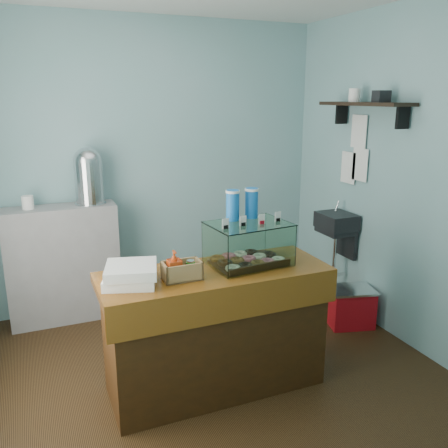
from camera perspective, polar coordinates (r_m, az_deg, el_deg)
name	(u,v)px	position (r m, az deg, el deg)	size (l,w,h in m)	color
ground	(204,368)	(3.89, -2.44, -16.90)	(3.50, 3.50, 0.00)	black
room_shell	(204,150)	(3.34, -2.40, 8.94)	(3.54, 3.04, 2.82)	#73A8A8
counter	(215,329)	(3.46, -1.03, -12.54)	(1.60, 0.60, 0.90)	#3C200B
back_shelf	(64,264)	(4.68, -18.73, -4.58)	(1.00, 0.32, 1.10)	#969699
display_case	(247,240)	(3.39, 2.73, -1.98)	(0.59, 0.46, 0.52)	black
condiment_crate	(180,269)	(3.12, -5.32, -5.41)	(0.25, 0.15, 0.20)	#A58352
pastry_boxes	(131,274)	(3.10, -11.15, -5.94)	(0.40, 0.41, 0.13)	white
coffee_urn	(88,175)	(4.51, -15.99, 5.75)	(0.28, 0.28, 0.52)	silver
red_cooler	(350,307)	(4.60, 14.95, -9.57)	(0.48, 0.41, 0.36)	red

